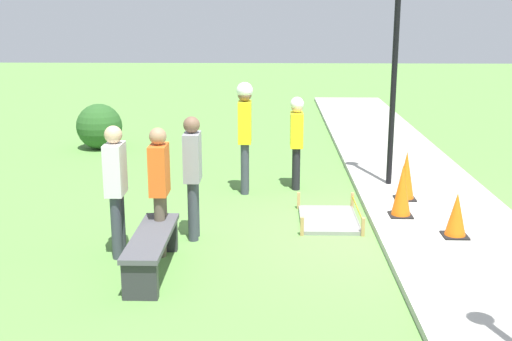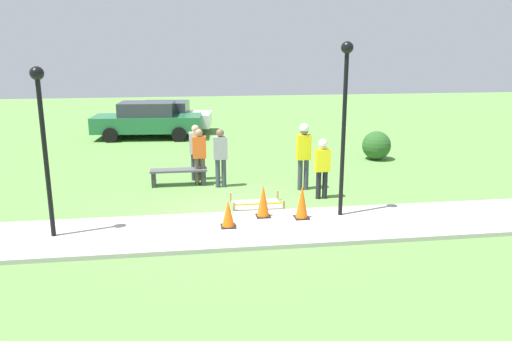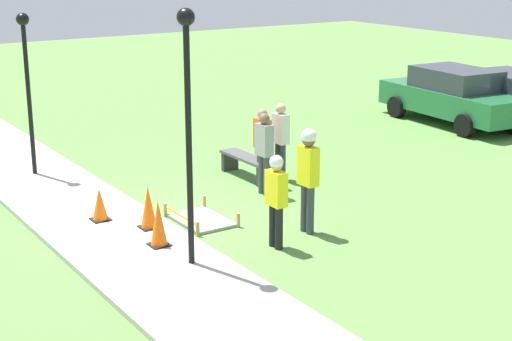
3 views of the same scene
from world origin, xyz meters
name	(u,v)px [view 2 (image 2 of 3)]	position (x,y,z in m)	size (l,w,h in m)	color
ground_plane	(237,215)	(0.00, 0.00, 0.00)	(60.00, 60.00, 0.00)	#5B8E42
sidewalk	(242,229)	(0.00, -1.13, 0.05)	(28.00, 2.26, 0.10)	#ADAAA3
wet_concrete_patch	(257,205)	(0.59, 0.62, 0.03)	(1.33, 0.92, 0.27)	gray
traffic_cone_near_patch	(228,214)	(-0.30, -1.04, 0.41)	(0.34, 0.34, 0.63)	black
traffic_cone_far_patch	(263,201)	(0.59, -0.46, 0.49)	(0.34, 0.34, 0.80)	black
traffic_cone_sidewalk_edge	(302,202)	(1.48, -0.70, 0.50)	(0.34, 0.34, 0.81)	black
park_bench	(179,174)	(-1.42, 2.96, 0.35)	(1.68, 0.44, 0.50)	#2D2D33
worker_supervisor	(304,150)	(2.15, 1.97, 1.19)	(0.40, 0.28, 1.95)	#383D47
worker_assistant	(322,164)	(2.45, 1.06, 0.97)	(0.40, 0.24, 1.66)	black
bystander_in_orange_shirt	(199,153)	(-0.79, 2.95, 0.96)	(0.40, 0.22, 1.70)	brown
bystander_in_gray_shirt	(196,149)	(-0.88, 3.49, 0.99)	(0.40, 0.23, 1.74)	#383D47
bystander_in_white_shirt	(220,154)	(-0.19, 2.59, 0.99)	(0.40, 0.23, 1.74)	#383D47
lamppost_near	(345,105)	(2.45, -0.61, 2.75)	(0.28, 0.28, 4.07)	black
lamppost_far	(42,127)	(-4.07, -1.05, 2.47)	(0.28, 0.28, 3.58)	black
parked_car_white	(165,116)	(-2.12, 12.66, 0.76)	(4.60, 2.64, 1.48)	white
parked_car_green	(147,120)	(-2.85, 11.12, 0.83)	(4.90, 2.38, 1.63)	#236B3D
shrub_rounded_near	(376,145)	(5.74, 5.49, 0.52)	(1.05, 1.05, 1.05)	#285623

